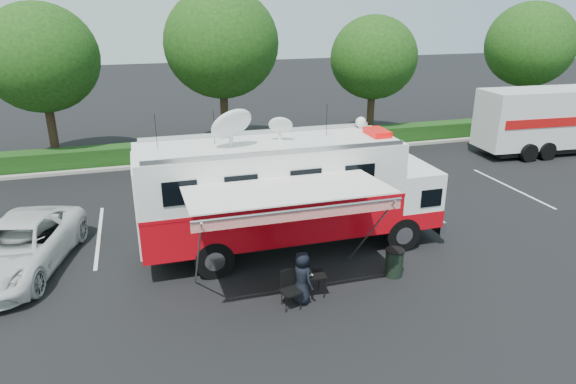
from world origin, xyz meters
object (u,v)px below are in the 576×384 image
object	(u,v)px
command_truck	(290,192)
white_suv	(22,270)
trash_bin	(394,263)
folding_table	(310,276)

from	to	relation	value
command_truck	white_suv	bearing A→B (deg)	173.56
white_suv	trash_bin	bearing A→B (deg)	-3.53
trash_bin	folding_table	bearing A→B (deg)	-172.26
command_truck	trash_bin	bearing A→B (deg)	-46.80
white_suv	trash_bin	xyz separation A→B (m)	(11.22, -3.71, 0.45)
white_suv	command_truck	bearing A→B (deg)	8.33
command_truck	folding_table	world-z (taller)	command_truck
folding_table	white_suv	bearing A→B (deg)	153.75
command_truck	white_suv	xyz separation A→B (m)	(-8.65, 0.98, -2.09)
folding_table	trash_bin	world-z (taller)	trash_bin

